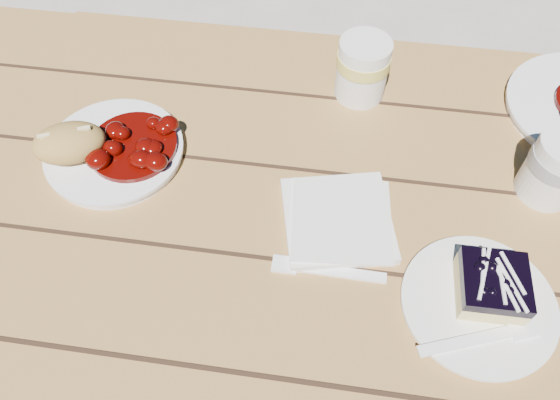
# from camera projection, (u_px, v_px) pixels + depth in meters

# --- Properties ---
(ground) EXTENTS (60.00, 60.00, 0.00)m
(ground) POSITION_uv_depth(u_px,v_px,m) (363.00, 383.00, 1.39)
(ground) COLOR #ABA59B
(ground) RESTS_ON ground
(picnic_table) EXTENTS (2.00, 1.55, 0.75)m
(picnic_table) POSITION_uv_depth(u_px,v_px,m) (408.00, 280.00, 0.91)
(picnic_table) COLOR olive
(picnic_table) RESTS_ON ground
(main_plate) EXTENTS (0.21, 0.21, 0.02)m
(main_plate) POSITION_uv_depth(u_px,v_px,m) (115.00, 152.00, 0.85)
(main_plate) COLOR white
(main_plate) RESTS_ON picnic_table
(goulash_stew) EXTENTS (0.14, 0.14, 0.04)m
(goulash_stew) POSITION_uv_depth(u_px,v_px,m) (130.00, 139.00, 0.82)
(goulash_stew) COLOR #520602
(goulash_stew) RESTS_ON main_plate
(bread_roll) EXTENTS (0.13, 0.11, 0.06)m
(bread_roll) POSITION_uv_depth(u_px,v_px,m) (69.00, 143.00, 0.81)
(bread_roll) COLOR #B28B44
(bread_roll) RESTS_ON main_plate
(dessert_plate) EXTENTS (0.19, 0.19, 0.01)m
(dessert_plate) POSITION_uv_depth(u_px,v_px,m) (478.00, 305.00, 0.70)
(dessert_plate) COLOR white
(dessert_plate) RESTS_ON picnic_table
(blueberry_cake) EXTENTS (0.08, 0.08, 0.05)m
(blueberry_cake) POSITION_uv_depth(u_px,v_px,m) (492.00, 286.00, 0.69)
(blueberry_cake) COLOR #F2D984
(blueberry_cake) RESTS_ON dessert_plate
(fork_dessert) EXTENTS (0.16, 0.08, 0.00)m
(fork_dessert) POSITION_uv_depth(u_px,v_px,m) (467.00, 341.00, 0.67)
(fork_dessert) COLOR white
(fork_dessert) RESTS_ON dessert_plate
(coffee_cup) EXTENTS (0.08, 0.08, 0.10)m
(coffee_cup) POSITION_uv_depth(u_px,v_px,m) (557.00, 168.00, 0.77)
(coffee_cup) COLOR white
(coffee_cup) RESTS_ON picnic_table
(napkin_stack) EXTENTS (0.18, 0.18, 0.01)m
(napkin_stack) POSITION_uv_depth(u_px,v_px,m) (338.00, 220.00, 0.78)
(napkin_stack) COLOR white
(napkin_stack) RESTS_ON picnic_table
(fork_table) EXTENTS (0.16, 0.03, 0.00)m
(fork_table) POSITION_uv_depth(u_px,v_px,m) (340.00, 272.00, 0.73)
(fork_table) COLOR white
(fork_table) RESTS_ON picnic_table
(second_cup) EXTENTS (0.08, 0.08, 0.10)m
(second_cup) POSITION_uv_depth(u_px,v_px,m) (362.00, 69.00, 0.89)
(second_cup) COLOR white
(second_cup) RESTS_ON picnic_table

